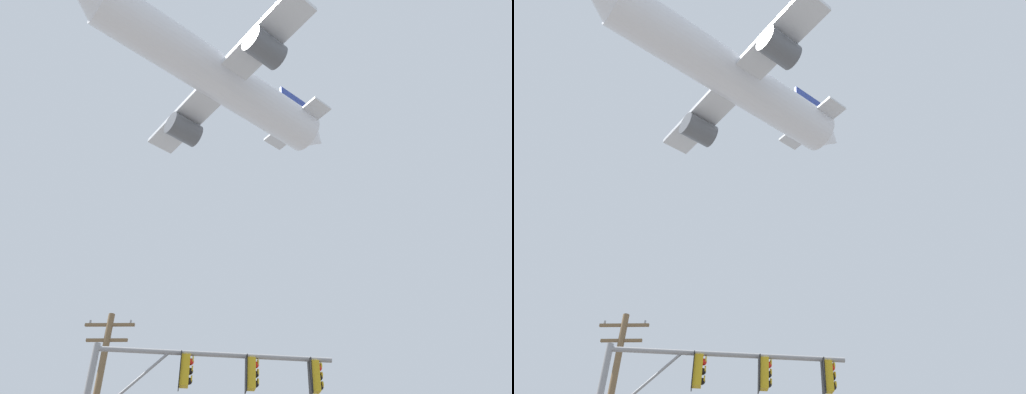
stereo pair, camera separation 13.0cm
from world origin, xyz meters
TOP-DOWN VIEW (x-y plane):
  - airplane at (-4.19, 21.46)m, footprint 22.41×19.80m

SIDE VIEW (x-z plane):
  - airplane at x=-4.19m, z-range 31.42..38.69m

